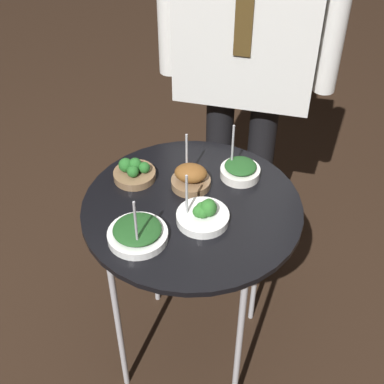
{
  "coord_description": "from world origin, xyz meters",
  "views": [
    {
      "loc": [
        0.28,
        -1.12,
        1.78
      ],
      "look_at": [
        0.0,
        0.0,
        0.78
      ],
      "focal_mm": 50.0,
      "sensor_mm": 36.0,
      "label": 1
    }
  ],
  "objects_px": {
    "serving_cart": "(192,219)",
    "bowl_roast_mid_left": "(191,178)",
    "bowl_broccoli_back_right": "(203,214)",
    "bowl_spinach_back_left": "(138,233)",
    "waiter_figure": "(248,31)",
    "bowl_spinach_front_right": "(240,170)",
    "bowl_broccoli_near_rim": "(134,172)"
  },
  "relations": [
    {
      "from": "bowl_spinach_front_right",
      "to": "waiter_figure",
      "type": "bearing_deg",
      "value": 98.51
    },
    {
      "from": "bowl_roast_mid_left",
      "to": "bowl_spinach_front_right",
      "type": "xyz_separation_m",
      "value": [
        0.14,
        0.08,
        -0.01
      ]
    },
    {
      "from": "serving_cart",
      "to": "bowl_spinach_back_left",
      "type": "distance_m",
      "value": 0.22
    },
    {
      "from": "bowl_broccoli_back_right",
      "to": "bowl_spinach_front_right",
      "type": "relative_size",
      "value": 0.92
    },
    {
      "from": "serving_cart",
      "to": "bowl_broccoli_near_rim",
      "type": "xyz_separation_m",
      "value": [
        -0.2,
        0.08,
        0.08
      ]
    },
    {
      "from": "serving_cart",
      "to": "bowl_spinach_front_right",
      "type": "relative_size",
      "value": 4.24
    },
    {
      "from": "bowl_broccoli_near_rim",
      "to": "bowl_broccoli_back_right",
      "type": "bearing_deg",
      "value": -28.35
    },
    {
      "from": "bowl_spinach_front_right",
      "to": "bowl_broccoli_back_right",
      "type": "bearing_deg",
      "value": -106.25
    },
    {
      "from": "serving_cart",
      "to": "bowl_broccoli_near_rim",
      "type": "bearing_deg",
      "value": 158.94
    },
    {
      "from": "waiter_figure",
      "to": "serving_cart",
      "type": "bearing_deg",
      "value": -96.31
    },
    {
      "from": "serving_cart",
      "to": "bowl_broccoli_back_right",
      "type": "distance_m",
      "value": 0.11
    },
    {
      "from": "bowl_spinach_back_left",
      "to": "waiter_figure",
      "type": "distance_m",
      "value": 0.77
    },
    {
      "from": "serving_cart",
      "to": "bowl_spinach_back_left",
      "type": "relative_size",
      "value": 4.21
    },
    {
      "from": "bowl_broccoli_back_right",
      "to": "serving_cart",
      "type": "bearing_deg",
      "value": 129.64
    },
    {
      "from": "bowl_broccoli_near_rim",
      "to": "bowl_spinach_front_right",
      "type": "bearing_deg",
      "value": 15.65
    },
    {
      "from": "bowl_spinach_back_left",
      "to": "waiter_figure",
      "type": "height_order",
      "value": "waiter_figure"
    },
    {
      "from": "bowl_spinach_front_right",
      "to": "waiter_figure",
      "type": "relative_size",
      "value": 0.1
    },
    {
      "from": "bowl_roast_mid_left",
      "to": "waiter_figure",
      "type": "bearing_deg",
      "value": 79.41
    },
    {
      "from": "bowl_spinach_front_right",
      "to": "waiter_figure",
      "type": "height_order",
      "value": "waiter_figure"
    },
    {
      "from": "waiter_figure",
      "to": "bowl_spinach_back_left",
      "type": "bearing_deg",
      "value": -103.63
    },
    {
      "from": "bowl_spinach_back_left",
      "to": "bowl_broccoli_near_rim",
      "type": "bearing_deg",
      "value": 110.63
    },
    {
      "from": "waiter_figure",
      "to": "bowl_broccoli_back_right",
      "type": "bearing_deg",
      "value": -91.1
    },
    {
      "from": "bowl_broccoli_back_right",
      "to": "bowl_spinach_back_left",
      "type": "height_order",
      "value": "bowl_spinach_back_left"
    },
    {
      "from": "bowl_broccoli_back_right",
      "to": "waiter_figure",
      "type": "distance_m",
      "value": 0.65
    },
    {
      "from": "serving_cart",
      "to": "bowl_spinach_front_right",
      "type": "bearing_deg",
      "value": 56.05
    },
    {
      "from": "bowl_spinach_front_right",
      "to": "serving_cart",
      "type": "bearing_deg",
      "value": -123.95
    },
    {
      "from": "bowl_broccoli_near_rim",
      "to": "bowl_spinach_front_right",
      "type": "distance_m",
      "value": 0.33
    },
    {
      "from": "bowl_broccoli_back_right",
      "to": "bowl_spinach_front_right",
      "type": "distance_m",
      "value": 0.23
    },
    {
      "from": "bowl_broccoli_near_rim",
      "to": "bowl_roast_mid_left",
      "type": "xyz_separation_m",
      "value": [
        0.18,
        0.01,
        0.01
      ]
    },
    {
      "from": "bowl_broccoli_back_right",
      "to": "waiter_figure",
      "type": "bearing_deg",
      "value": 88.9
    },
    {
      "from": "bowl_roast_mid_left",
      "to": "bowl_spinach_front_right",
      "type": "height_order",
      "value": "bowl_spinach_front_right"
    },
    {
      "from": "serving_cart",
      "to": "bowl_roast_mid_left",
      "type": "distance_m",
      "value": 0.12
    }
  ]
}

